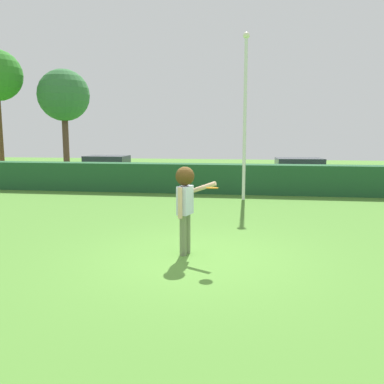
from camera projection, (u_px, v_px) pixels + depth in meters
ground_plane at (196, 258)px, 8.05m from camera, size 60.00×60.00×0.00m
person at (185, 197)px, 8.14m from camera, size 0.83×0.55×1.81m
frisbee at (212, 188)px, 7.66m from camera, size 0.23×0.23×0.04m
lamppost at (245, 109)px, 14.56m from camera, size 0.24×0.24×6.00m
hedge_row at (224, 179)px, 16.61m from camera, size 22.08×0.90×1.20m
parked_car_green at (107, 166)px, 21.72m from camera, size 4.21×1.81×1.25m
parked_car_blue at (299, 170)px, 19.68m from camera, size 4.30×2.02×1.25m
willow_tree at (64, 96)px, 24.99m from camera, size 3.19×3.19×6.37m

